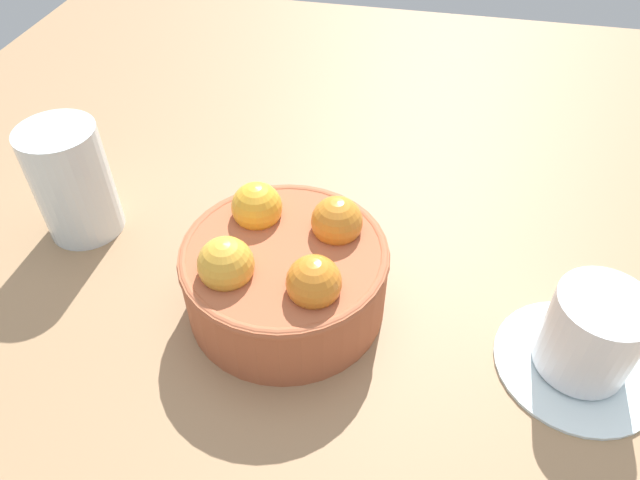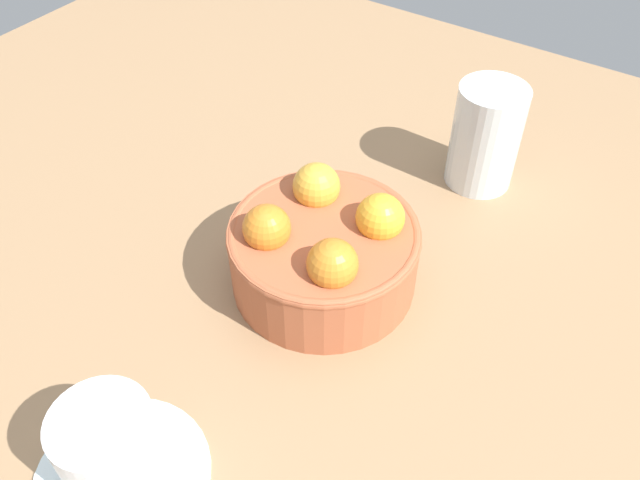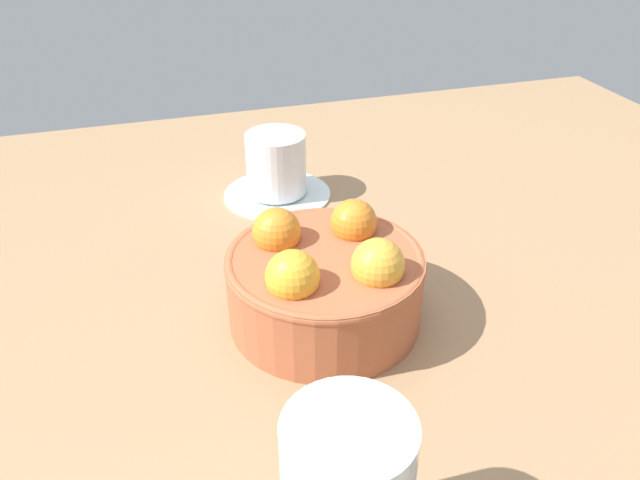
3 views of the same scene
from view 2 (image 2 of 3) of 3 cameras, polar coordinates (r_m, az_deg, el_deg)
The scene contains 4 objects.
ground_plane at distance 63.39cm, azimuth 0.31°, elevation -4.78°, with size 132.10×107.90×4.02cm, color #997551.
terracotta_bowl at distance 58.84cm, azimuth 0.34°, elevation -0.84°, with size 17.18×17.18×9.70cm.
coffee_cup at distance 50.15cm, azimuth -17.55°, elevation -17.34°, with size 12.88×12.88×7.89cm.
water_glass at distance 71.57cm, azimuth 14.17°, elevation 8.71°, with size 7.19×7.19×11.36cm, color silver.
Camera 2 is at (-22.73, 34.51, 46.07)cm, focal length 36.85 mm.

